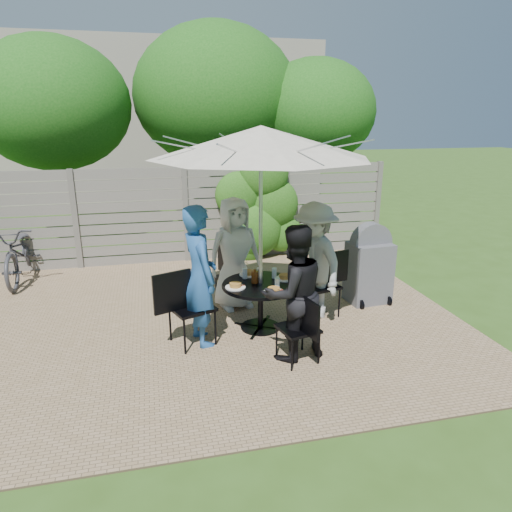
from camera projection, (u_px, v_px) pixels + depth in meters
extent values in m
plane|color=#325019|center=(207.00, 326.00, 6.22)|extent=(60.00, 60.00, 0.00)
cube|color=#9B7C5A|center=(203.00, 311.00, 6.69)|extent=(7.00, 6.00, 0.02)
cube|color=slate|center=(186.00, 215.00, 8.74)|extent=(8.00, 0.10, 1.85)
ellipsoid|color=#215814|center=(259.00, 214.00, 8.91)|extent=(1.20, 0.70, 1.80)
cube|color=gray|center=(164.00, 122.00, 16.65)|extent=(10.00, 6.00, 5.00)
ellipsoid|color=#185012|center=(52.00, 104.00, 9.46)|extent=(3.20, 3.20, 2.72)
ellipsoid|color=#185012|center=(216.00, 96.00, 10.61)|extent=(3.80, 3.80, 3.23)
ellipsoid|color=#185012|center=(315.00, 112.00, 10.54)|extent=(2.80, 2.80, 2.38)
cylinder|color=black|center=(261.00, 284.00, 5.97)|extent=(1.20, 1.20, 0.03)
cylinder|color=black|center=(260.00, 307.00, 6.06)|extent=(0.07, 0.07, 0.64)
cylinder|color=black|center=(260.00, 327.00, 6.15)|extent=(0.53, 0.53, 0.04)
cylinder|color=silver|center=(261.00, 239.00, 5.78)|extent=(0.05, 0.05, 2.51)
cone|color=beige|center=(261.00, 142.00, 5.43)|extent=(3.28, 3.28, 0.38)
cube|color=black|center=(232.00, 278.00, 6.84)|extent=(0.53, 0.53, 0.03)
cube|color=black|center=(225.00, 260.00, 6.94)|extent=(0.17, 0.40, 0.42)
imported|color=silver|center=(235.00, 254.00, 6.62)|extent=(0.91, 0.70, 1.66)
cube|color=black|center=(192.00, 308.00, 5.61)|extent=(0.63, 0.63, 0.04)
cube|color=black|center=(172.00, 292.00, 5.40)|extent=(0.46, 0.21, 0.49)
imported|color=#204F8E|center=(200.00, 276.00, 5.54)|extent=(0.56, 0.73, 1.77)
cube|color=black|center=(298.00, 329.00, 5.22)|extent=(0.50, 0.50, 0.03)
cube|color=black|center=(308.00, 317.00, 4.97)|extent=(0.12, 0.41, 0.42)
imported|color=black|center=(293.00, 294.00, 5.20)|extent=(0.91, 0.78, 1.62)
cube|color=black|center=(321.00, 286.00, 6.42)|extent=(0.54, 0.54, 0.04)
cube|color=black|center=(335.00, 267.00, 6.44)|extent=(0.44, 0.13, 0.46)
imported|color=#9C9D99|center=(314.00, 262.00, 6.26)|extent=(0.85, 1.19, 1.66)
cylinder|color=white|center=(249.00, 275.00, 6.27)|extent=(0.26, 0.26, 0.01)
cylinder|color=#A47130|center=(249.00, 272.00, 6.26)|extent=(0.15, 0.15, 0.05)
cylinder|color=white|center=(235.00, 287.00, 5.81)|extent=(0.26, 0.26, 0.01)
cylinder|color=#A47130|center=(235.00, 285.00, 5.80)|extent=(0.15, 0.15, 0.05)
cylinder|color=white|center=(274.00, 292.00, 5.65)|extent=(0.26, 0.26, 0.01)
cylinder|color=#A47130|center=(274.00, 290.00, 5.64)|extent=(0.15, 0.15, 0.05)
cylinder|color=white|center=(284.00, 279.00, 6.11)|extent=(0.26, 0.26, 0.01)
cylinder|color=#A47130|center=(284.00, 276.00, 6.10)|extent=(0.15, 0.15, 0.05)
cylinder|color=silver|center=(245.00, 274.00, 6.12)|extent=(0.07, 0.07, 0.14)
cylinder|color=silver|center=(277.00, 283.00, 5.76)|extent=(0.07, 0.07, 0.14)
cylinder|color=silver|center=(274.00, 273.00, 6.14)|extent=(0.07, 0.07, 0.14)
cylinder|color=#59280C|center=(255.00, 277.00, 5.96)|extent=(0.09, 0.09, 0.16)
cylinder|color=#C6B293|center=(260.00, 273.00, 6.17)|extent=(0.08, 0.08, 0.12)
imported|color=#333338|center=(21.00, 252.00, 7.87)|extent=(0.67, 1.91, 1.00)
cube|color=#56555A|center=(368.00, 273.00, 6.91)|extent=(0.65, 0.52, 0.94)
cylinder|color=#56555A|center=(371.00, 243.00, 6.77)|extent=(0.63, 0.24, 0.62)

